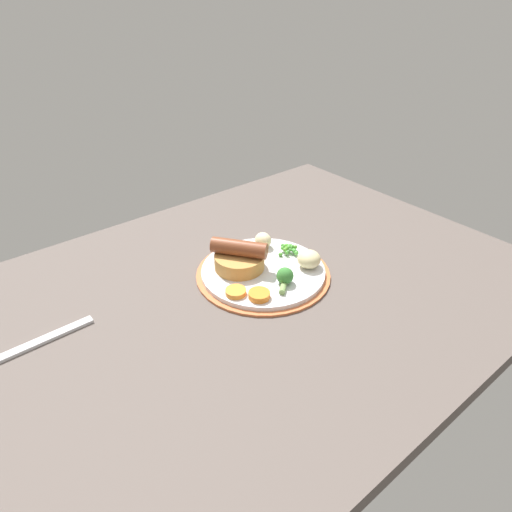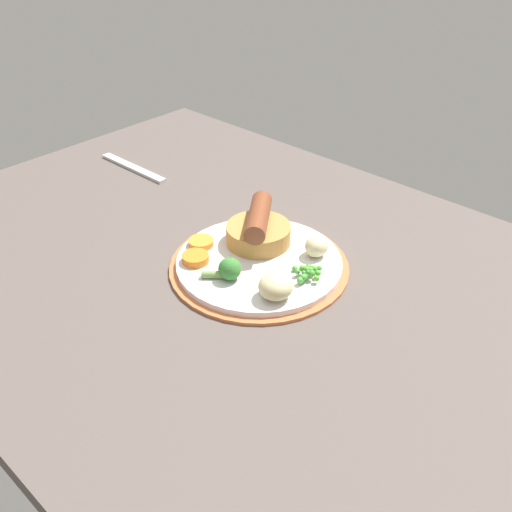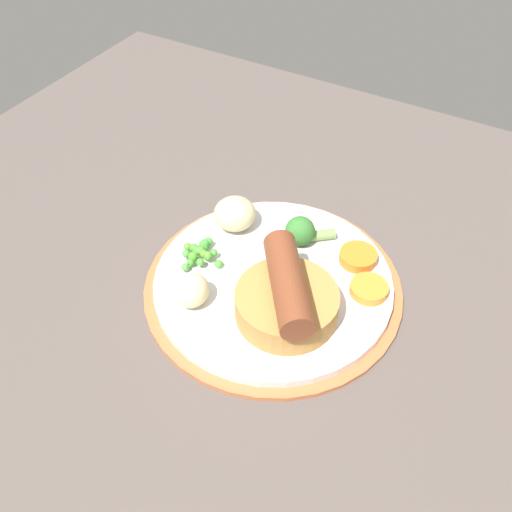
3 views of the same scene
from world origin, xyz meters
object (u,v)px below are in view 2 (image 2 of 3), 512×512
at_px(potato_chunk_2, 316,246).
at_px(broccoli_floret_near, 228,269).
at_px(carrot_slice_0, 196,258).
at_px(fork, 133,168).
at_px(carrot_slice_3, 201,243).
at_px(potato_chunk_0, 276,286).
at_px(pea_pile, 308,272).
at_px(dinner_plate, 259,264).
at_px(sausage_pudding, 258,229).

bearing_deg(potato_chunk_2, broccoli_floret_near, 66.75).
relative_size(carrot_slice_0, fork, 0.22).
xyz_separation_m(broccoli_floret_near, carrot_slice_3, (0.09, -0.03, -0.01)).
xyz_separation_m(potato_chunk_0, fork, (0.48, -0.13, -0.03)).
bearing_deg(potato_chunk_0, pea_pile, -94.22).
xyz_separation_m(pea_pile, potato_chunk_0, (0.00, 0.06, 0.01)).
relative_size(pea_pile, carrot_slice_3, 1.35).
bearing_deg(broccoli_floret_near, dinner_plate, 49.32).
bearing_deg(potato_chunk_0, broccoli_floret_near, 9.75).
relative_size(dinner_plate, pea_pile, 5.16).
height_order(potato_chunk_0, carrot_slice_0, potato_chunk_0).
height_order(broccoli_floret_near, fork, broccoli_floret_near).
bearing_deg(carrot_slice_3, carrot_slice_0, 126.66).
bearing_deg(potato_chunk_2, carrot_slice_0, 47.75).
height_order(sausage_pudding, broccoli_floret_near, sausage_pudding).
xyz_separation_m(broccoli_floret_near, fork, (0.41, -0.14, -0.03)).
bearing_deg(fork, carrot_slice_3, 159.85).
distance_m(pea_pile, carrot_slice_0, 0.17).
bearing_deg(fork, carrot_slice_0, 156.08).
xyz_separation_m(pea_pile, carrot_slice_0, (0.15, 0.08, -0.00)).
distance_m(carrot_slice_0, carrot_slice_3, 0.04).
height_order(carrot_slice_0, fork, carrot_slice_0).
bearing_deg(potato_chunk_0, dinner_plate, -33.68).
bearing_deg(sausage_pudding, pea_pile, -137.14).
bearing_deg(carrot_slice_0, pea_pile, -151.46).
bearing_deg(fork, pea_pile, 171.30).
xyz_separation_m(dinner_plate, potato_chunk_2, (-0.05, -0.07, 0.02)).
height_order(broccoli_floret_near, carrot_slice_0, broccoli_floret_near).
height_order(pea_pile, broccoli_floret_near, broccoli_floret_near).
relative_size(pea_pile, broccoli_floret_near, 1.03).
height_order(sausage_pudding, pea_pile, sausage_pudding).
bearing_deg(broccoli_floret_near, pea_pile, 3.29).
distance_m(dinner_plate, potato_chunk_2, 0.09).
distance_m(carrot_slice_0, fork, 0.37).
xyz_separation_m(potato_chunk_2, carrot_slice_0, (0.12, 0.13, -0.01)).
bearing_deg(potato_chunk_2, carrot_slice_3, 33.52).
bearing_deg(dinner_plate, potato_chunk_0, 146.32).
bearing_deg(dinner_plate, pea_pile, -171.02).
bearing_deg(carrot_slice_0, carrot_slice_3, -53.34).
relative_size(pea_pile, potato_chunk_2, 1.40).
xyz_separation_m(sausage_pudding, broccoli_floret_near, (-0.03, 0.10, -0.01)).
bearing_deg(fork, sausage_pudding, 172.21).
xyz_separation_m(pea_pile, carrot_slice_3, (0.17, 0.04, -0.01)).
bearing_deg(potato_chunk_0, carrot_slice_3, -6.55).
bearing_deg(carrot_slice_3, sausage_pudding, -131.95).
distance_m(potato_chunk_0, potato_chunk_2, 0.12).
bearing_deg(sausage_pudding, potato_chunk_2, -106.60).
relative_size(sausage_pudding, potato_chunk_2, 2.91).
bearing_deg(pea_pile, potato_chunk_2, -64.11).
relative_size(dinner_plate, broccoli_floret_near, 5.30).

